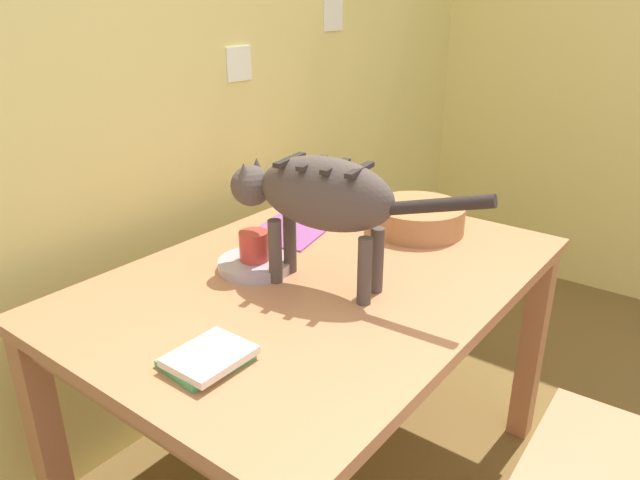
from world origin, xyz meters
name	(u,v)px	position (x,y,z in m)	size (l,w,h in m)	color
wall_rear	(110,74)	(0.00, 1.78, 1.25)	(4.87, 0.11, 2.50)	#E4D778
dining_table	(320,300)	(0.13, 1.10, 0.66)	(1.36, 0.96, 0.75)	#BC7A50
cat	(318,197)	(0.07, 1.06, 0.99)	(0.19, 0.69, 0.35)	#4F433C
saucer_bowl	(255,264)	(0.04, 1.26, 0.76)	(0.21, 0.21, 0.03)	#B2A8B3
coffee_mug	(255,245)	(0.04, 1.26, 0.82)	(0.12, 0.08, 0.08)	#CC3C32
magazine	(289,232)	(0.31, 1.37, 0.75)	(0.26, 0.22, 0.01)	#8E4992
book_stack	(208,358)	(-0.36, 1.02, 0.77)	(0.18, 0.16, 0.03)	#47A35F
wicker_basket	(417,217)	(0.58, 1.04, 0.80)	(0.30, 0.30, 0.09)	#AD7446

